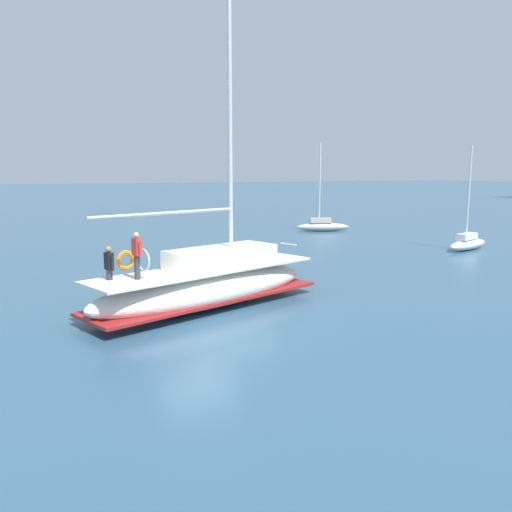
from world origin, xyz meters
TOP-DOWN VIEW (x-y plane):
  - ground_plane at (0.00, 0.00)m, footprint 400.00×400.00m
  - main_sailboat at (-1.90, 1.09)m, footprint 5.43×9.86m
  - moored_sloop_far at (-8.54, 20.93)m, footprint 2.19×4.30m
  - moored_cutter_right at (-21.32, 17.91)m, footprint 2.49×4.47m
  - mooring_buoy at (-7.62, 5.74)m, footprint 0.71×0.71m

SIDE VIEW (x-z plane):
  - ground_plane at x=0.00m, z-range 0.00..0.00m
  - mooring_buoy at x=-7.62m, z-range -0.26..0.69m
  - moored_sloop_far at x=-8.54m, z-range -2.78..3.75m
  - moored_cutter_right at x=-21.32m, z-range -3.11..4.13m
  - main_sailboat at x=-1.90m, z-range -5.47..7.29m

